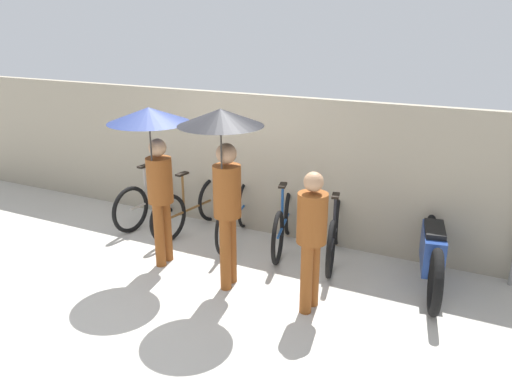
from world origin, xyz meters
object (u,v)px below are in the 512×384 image
(motorcycle, at_px, (432,251))
(parked_bicycle_4, at_px, (335,232))
(pedestrian_center, at_px, (223,154))
(parked_bicycle_1, at_px, (192,207))
(parked_bicycle_2, at_px, (236,214))
(parked_bicycle_0, at_px, (155,199))
(pedestrian_trailing, at_px, (312,232))
(parked_bicycle_3, at_px, (284,222))
(pedestrian_leading, at_px, (153,145))

(motorcycle, bearing_deg, parked_bicycle_4, 73.59)
(pedestrian_center, distance_m, motorcycle, 2.74)
(parked_bicycle_1, relative_size, parked_bicycle_4, 1.00)
(parked_bicycle_2, bearing_deg, parked_bicycle_4, -100.11)
(parked_bicycle_0, distance_m, pedestrian_trailing, 3.39)
(parked_bicycle_4, bearing_deg, parked_bicycle_2, 78.35)
(parked_bicycle_1, bearing_deg, pedestrian_trailing, -109.91)
(parked_bicycle_2, relative_size, pedestrian_trailing, 1.07)
(parked_bicycle_4, height_order, pedestrian_trailing, pedestrian_trailing)
(pedestrian_center, xyz_separation_m, pedestrian_trailing, (1.03, 0.02, -0.73))
(parked_bicycle_2, distance_m, pedestrian_center, 1.90)
(parked_bicycle_0, height_order, parked_bicycle_2, parked_bicycle_0)
(parked_bicycle_1, distance_m, parked_bicycle_3, 1.47)
(parked_bicycle_0, bearing_deg, parked_bicycle_4, -83.82)
(parked_bicycle_0, distance_m, pedestrian_center, 2.75)
(pedestrian_center, bearing_deg, pedestrian_leading, -14.69)
(pedestrian_leading, bearing_deg, pedestrian_trailing, 171.98)
(parked_bicycle_3, distance_m, parked_bicycle_4, 0.73)
(parked_bicycle_2, xyz_separation_m, pedestrian_trailing, (1.60, -1.28, 0.53))
(pedestrian_trailing, relative_size, motorcycle, 0.75)
(parked_bicycle_2, bearing_deg, parked_bicycle_0, 77.44)
(pedestrian_center, height_order, motorcycle, pedestrian_center)
(parked_bicycle_1, relative_size, pedestrian_trailing, 1.08)
(parked_bicycle_0, bearing_deg, motorcycle, -85.39)
(pedestrian_leading, bearing_deg, pedestrian_center, 167.65)
(motorcycle, bearing_deg, pedestrian_center, 108.67)
(parked_bicycle_4, xyz_separation_m, motorcycle, (1.24, -0.12, 0.04))
(parked_bicycle_4, relative_size, pedestrian_trailing, 1.08)
(parked_bicycle_0, height_order, parked_bicycle_4, parked_bicycle_4)
(parked_bicycle_2, bearing_deg, parked_bicycle_1, 80.36)
(parked_bicycle_0, height_order, parked_bicycle_1, parked_bicycle_0)
(motorcycle, bearing_deg, parked_bicycle_1, 77.83)
(parked_bicycle_4, height_order, pedestrian_leading, pedestrian_leading)
(parked_bicycle_4, relative_size, motorcycle, 0.81)
(pedestrian_trailing, bearing_deg, parked_bicycle_4, -78.81)
(parked_bicycle_1, relative_size, pedestrian_center, 0.79)
(parked_bicycle_1, xyz_separation_m, parked_bicycle_4, (2.20, 0.04, 0.01))
(parked_bicycle_0, relative_size, pedestrian_leading, 0.83)
(pedestrian_center, relative_size, motorcycle, 1.02)
(pedestrian_trailing, bearing_deg, motorcycle, -127.84)
(pedestrian_leading, height_order, motorcycle, pedestrian_leading)
(parked_bicycle_2, height_order, pedestrian_leading, pedestrian_leading)
(parked_bicycle_4, distance_m, pedestrian_trailing, 1.42)
(parked_bicycle_0, relative_size, parked_bicycle_4, 1.01)
(parked_bicycle_0, distance_m, parked_bicycle_1, 0.74)
(parked_bicycle_2, height_order, motorcycle, parked_bicycle_2)
(parked_bicycle_1, relative_size, motorcycle, 0.81)
(parked_bicycle_1, height_order, parked_bicycle_2, parked_bicycle_2)
(parked_bicycle_3, relative_size, pedestrian_trailing, 1.05)
(parked_bicycle_3, xyz_separation_m, motorcycle, (1.98, -0.15, 0.04))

